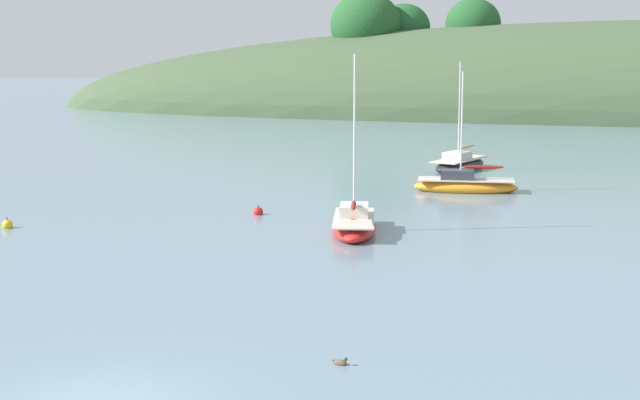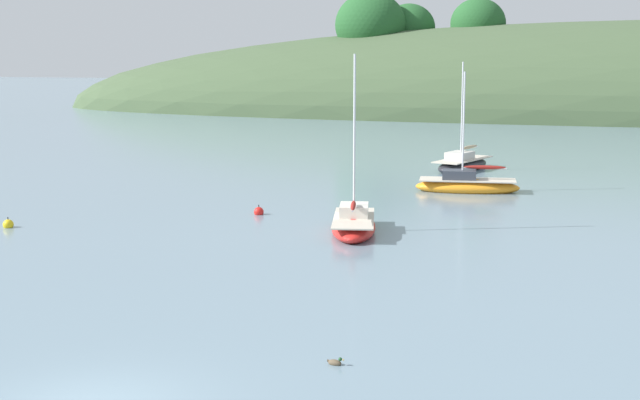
{
  "view_description": "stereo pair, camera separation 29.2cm",
  "coord_description": "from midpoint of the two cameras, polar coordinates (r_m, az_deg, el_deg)",
  "views": [
    {
      "loc": [
        8.64,
        -16.77,
        7.32
      ],
      "look_at": [
        0.0,
        20.0,
        1.2
      ],
      "focal_mm": 52.69,
      "sensor_mm": 36.0,
      "label": 1
    },
    {
      "loc": [
        8.92,
        -16.7,
        7.32
      ],
      "look_at": [
        0.0,
        20.0,
        1.2
      ],
      "focal_mm": 52.69,
      "sensor_mm": 36.0,
      "label": 2
    }
  ],
  "objects": [
    {
      "name": "sailboat_orange_cutter",
      "position": [
        49.0,
        9.07,
        0.9
      ],
      "size": [
        5.46,
        2.25,
        6.35
      ],
      "color": "orange",
      "rests_on": "ground"
    },
    {
      "name": "duck_lone_right",
      "position": [
        22.28,
        1.3,
        -9.84
      ],
      "size": [
        0.42,
        0.26,
        0.24
      ],
      "color": "brown",
      "rests_on": "ground"
    },
    {
      "name": "mooring_buoy_inner",
      "position": [
        41.84,
        -3.54,
        -0.72
      ],
      "size": [
        0.44,
        0.44,
        0.54
      ],
      "color": "red",
      "rests_on": "ground"
    },
    {
      "name": "mooring_buoy_outer",
      "position": [
        40.78,
        -18.21,
        -1.43
      ],
      "size": [
        0.44,
        0.44,
        0.54
      ],
      "color": "yellow",
      "rests_on": "ground"
    },
    {
      "name": "sailboat_red_portside",
      "position": [
        57.81,
        8.79,
        2.17
      ],
      "size": [
        3.67,
        5.77,
        6.72
      ],
      "color": "#232328",
      "rests_on": "ground"
    },
    {
      "name": "sailboat_yellow_far",
      "position": [
        37.64,
        2.28,
        -1.49
      ],
      "size": [
        2.63,
        5.39,
        7.29
      ],
      "color": "red",
      "rests_on": "ground"
    }
  ]
}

